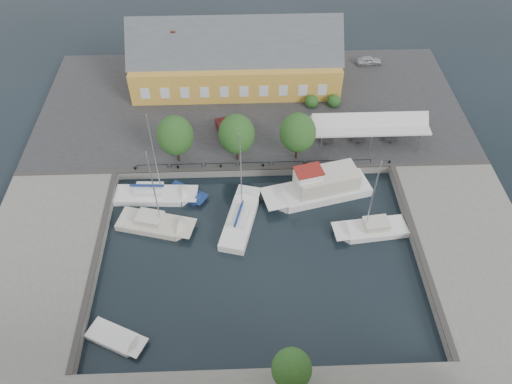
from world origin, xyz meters
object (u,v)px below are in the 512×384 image
launch_sw (116,339)px  west_boat_b (154,225)px  launch_nw (187,194)px  warehouse (231,60)px  east_boat_b (372,230)px  center_sailboat (240,221)px  car_silver (369,61)px  trawler (321,188)px  tent_canopy (370,125)px  west_boat_a (154,196)px  car_red (226,130)px

launch_sw → west_boat_b: bearing=81.0°
west_boat_b → launch_nw: size_ratio=2.27×
warehouse → east_boat_b: warehouse is taller
center_sailboat → car_silver: bearing=56.4°
center_sailboat → launch_sw: (-11.35, -13.23, -0.27)m
trawler → west_boat_b: 18.90m
launch_nw → tent_canopy: bearing=18.3°
east_boat_b → west_boat_a: west_boat_a is taller
warehouse → trawler: (9.95, -21.52, -3.41)m
tent_canopy → launch_sw: size_ratio=2.37×
center_sailboat → east_boat_b: 14.09m
warehouse → west_boat_a: 23.56m
east_boat_b → car_silver: bearing=80.0°
tent_canopy → center_sailboat: 19.92m
trawler → east_boat_b: 7.51m
launch_sw → launch_nw: size_ratio=1.16×
car_red → tent_canopy: bearing=-24.4°
trawler → west_boat_b: size_ratio=1.12×
center_sailboat → launch_nw: 7.52m
tent_canopy → car_red: 17.58m
car_silver → east_boat_b: bearing=167.1°
center_sailboat → launch_nw: (-6.09, 4.40, -0.27)m
car_red → launch_sw: bearing=-128.0°
warehouse → launch_sw: warehouse is taller
east_boat_b → launch_sw: east_boat_b is taller
west_boat_a → west_boat_b: (0.48, -4.26, -0.01)m
warehouse → car_silver: (20.25, 3.75, -2.81)m
car_red → trawler: bearing=-59.9°
west_boat_a → launch_nw: bearing=4.3°
car_silver → center_sailboat: 35.17m
west_boat_b → launch_sw: west_boat_b is taller
launch_nw → center_sailboat: bearing=-35.8°
launch_sw → trawler: bearing=40.0°
tent_canopy → car_red: size_ratio=2.97×
car_red → east_boat_b: (15.54, -15.34, -1.52)m
east_boat_b → west_boat_b: (-23.26, 1.58, -0.00)m
car_red → east_boat_b: east_boat_b is taller
car_silver → car_red: 26.20m
warehouse → center_sailboat: 25.85m
tent_canopy → launch_nw: bearing=-161.7°
car_red → east_boat_b: bearing=-62.6°
west_boat_b → launch_sw: bearing=-99.0°
trawler → west_boat_a: bearing=179.6°
east_boat_b → west_boat_a: size_ratio=0.89×
east_boat_b → launch_nw: (-20.08, 6.11, -0.17)m
warehouse → car_silver: warehouse is taller
center_sailboat → west_boat_b: bearing=-179.2°
east_boat_b → launch_nw: 20.99m
warehouse → launch_nw: (-5.31, -21.12, -4.34)m
tent_canopy → west_boat_a: west_boat_a is taller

